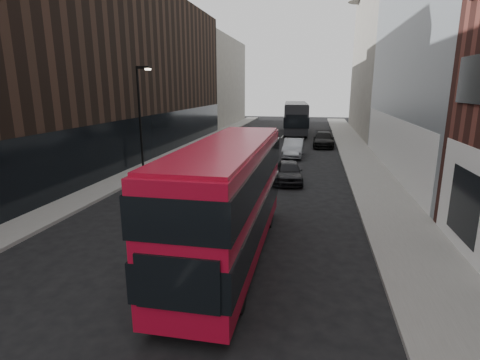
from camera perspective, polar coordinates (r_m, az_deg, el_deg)
The scene contains 13 objects.
ground at distance 9.55m, azimuth -16.02°, elevation -23.62°, with size 140.00×140.00×0.00m, color black.
sidewalk_right at distance 32.34m, azimuth 17.74°, elevation 3.19°, with size 3.00×80.00×0.15m, color slate.
sidewalk_left at distance 34.22m, azimuth -9.04°, elevation 4.24°, with size 2.00×80.00×0.15m, color slate.
building_modern_block at distance 28.97m, azimuth 28.52°, elevation 20.61°, with size 5.03×22.00×20.00m.
building_victorian at distance 51.34m, azimuth 20.76°, elevation 17.46°, with size 6.50×24.00×21.00m.
building_left_mid at distance 39.71m, azimuth -11.78°, elevation 15.48°, with size 5.00×24.00×14.00m, color black.
building_left_far at distance 60.59m, azimuth -3.42°, elevation 14.64°, with size 5.00×20.00×13.00m, color slate.
street_lamp at distance 27.44m, azimuth -14.91°, elevation 10.23°, with size 1.06×0.22×7.00m.
red_bus at distance 12.49m, azimuth -1.66°, elevation -2.39°, with size 2.36×9.97×4.02m.
grey_bus at distance 48.19m, azimuth 8.46°, elevation 9.44°, with size 3.65×12.18×3.88m.
car_a at distance 23.36m, azimuth 7.43°, elevation 1.28°, with size 1.58×3.92×1.34m, color black.
car_b at distance 32.14m, azimuth 8.16°, elevation 4.88°, with size 1.60×4.59×1.51m, color gray.
car_c at distance 38.13m, azimuth 12.61°, elevation 6.05°, with size 2.02×4.97×1.44m, color black.
Camera 1 is at (3.79, -6.63, 5.74)m, focal length 28.00 mm.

